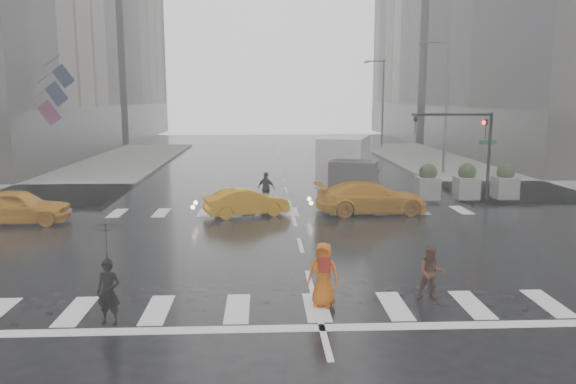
{
  "coord_description": "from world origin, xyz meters",
  "views": [
    {
      "loc": [
        -1.34,
        -19.46,
        5.26
      ],
      "look_at": [
        -0.36,
        2.0,
        1.61
      ],
      "focal_mm": 35.0,
      "sensor_mm": 36.0,
      "label": 1
    }
  ],
  "objects_px": {
    "pedestrian_orange": "(323,274)",
    "box_truck": "(347,167)",
    "taxi_front": "(16,207)",
    "traffic_signal_pole": "(470,138)",
    "pedestrian_brown": "(431,273)",
    "taxi_mid": "(247,202)"
  },
  "relations": [
    {
      "from": "taxi_mid",
      "to": "box_truck",
      "type": "height_order",
      "value": "box_truck"
    },
    {
      "from": "pedestrian_orange",
      "to": "taxi_mid",
      "type": "xyz_separation_m",
      "value": [
        -2.24,
        11.15,
        -0.22
      ]
    },
    {
      "from": "pedestrian_orange",
      "to": "box_truck",
      "type": "distance_m",
      "value": 15.29
    },
    {
      "from": "taxi_front",
      "to": "taxi_mid",
      "type": "height_order",
      "value": "taxi_front"
    },
    {
      "from": "pedestrian_orange",
      "to": "taxi_front",
      "type": "relative_size",
      "value": 0.38
    },
    {
      "from": "box_truck",
      "to": "taxi_front",
      "type": "bearing_deg",
      "value": -143.86
    },
    {
      "from": "traffic_signal_pole",
      "to": "pedestrian_brown",
      "type": "xyz_separation_m",
      "value": [
        -5.97,
        -13.61,
        -2.49
      ]
    },
    {
      "from": "traffic_signal_pole",
      "to": "box_truck",
      "type": "xyz_separation_m",
      "value": [
        -6.01,
        1.08,
        -1.51
      ]
    },
    {
      "from": "pedestrian_orange",
      "to": "pedestrian_brown",
      "type": "bearing_deg",
      "value": 26.58
    },
    {
      "from": "taxi_front",
      "to": "taxi_mid",
      "type": "distance_m",
      "value": 9.65
    },
    {
      "from": "taxi_front",
      "to": "taxi_mid",
      "type": "bearing_deg",
      "value": -86.41
    },
    {
      "from": "pedestrian_brown",
      "to": "traffic_signal_pole",
      "type": "bearing_deg",
      "value": 72.73
    },
    {
      "from": "pedestrian_brown",
      "to": "taxi_mid",
      "type": "xyz_separation_m",
      "value": [
        -5.09,
        10.84,
        -0.11
      ]
    },
    {
      "from": "pedestrian_brown",
      "to": "taxi_mid",
      "type": "bearing_deg",
      "value": 121.59
    },
    {
      "from": "pedestrian_orange",
      "to": "taxi_mid",
      "type": "height_order",
      "value": "pedestrian_orange"
    },
    {
      "from": "pedestrian_brown",
      "to": "box_truck",
      "type": "bearing_deg",
      "value": 96.55
    },
    {
      "from": "traffic_signal_pole",
      "to": "taxi_mid",
      "type": "xyz_separation_m",
      "value": [
        -11.07,
        -2.77,
        -2.6
      ]
    },
    {
      "from": "traffic_signal_pole",
      "to": "taxi_mid",
      "type": "distance_m",
      "value": 11.7
    },
    {
      "from": "taxi_mid",
      "to": "pedestrian_orange",
      "type": "bearing_deg",
      "value": 172.94
    },
    {
      "from": "traffic_signal_pole",
      "to": "pedestrian_orange",
      "type": "relative_size",
      "value": 2.72
    },
    {
      "from": "pedestrian_orange",
      "to": "taxi_front",
      "type": "distance_m",
      "value": 15.42
    },
    {
      "from": "traffic_signal_pole",
      "to": "taxi_front",
      "type": "distance_m",
      "value": 21.17
    }
  ]
}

